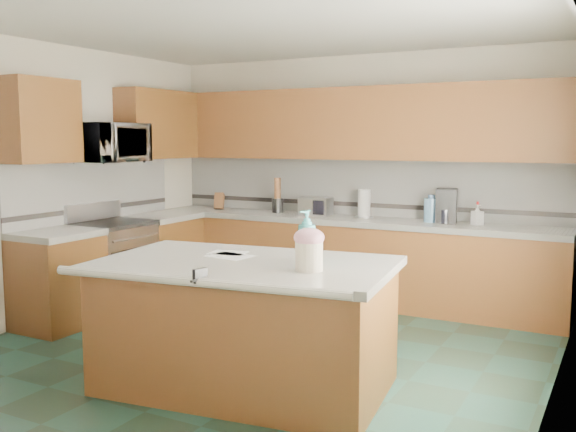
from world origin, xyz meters
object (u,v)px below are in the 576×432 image
Objects in this scene: island_top at (245,265)px; knife_block at (219,201)px; toaster_oven at (316,206)px; treat_jar at (309,256)px; coffee_maker at (447,206)px; island_base at (246,329)px; soap_bottle_island at (307,236)px.

knife_block is at bearing 120.08° from island_top.
toaster_oven is at bearing 98.37° from island_top.
treat_jar is at bearing -69.31° from knife_block.
treat_jar is 0.55× the size of toaster_oven.
island_top is at bearing -115.44° from coffee_maker.
knife_block reaches higher than treat_jar.
coffee_maker is (1.47, 0.03, 0.08)m from toaster_oven.
island_base is 0.46m from island_top.
soap_bottle_island is 1.04× the size of coffee_maker.
island_top is 2.82m from toaster_oven.
toaster_oven is (-1.31, 2.81, 0.00)m from treat_jar.
island_base is at bearing -144.45° from soap_bottle_island.
knife_block reaches higher than island_base.
soap_bottle_island reaches higher than island_top.
coffee_maker is (0.30, 2.59, -0.01)m from soap_bottle_island.
soap_bottle_island is (-0.14, 0.25, 0.09)m from treat_jar.
toaster_oven reaches higher than island_base.
coffee_maker is (2.78, 0.03, 0.08)m from knife_block.
treat_jar is at bearing -17.22° from island_base.
island_top is 2.84m from coffee_maker.
knife_block is 2.78m from coffee_maker.
soap_bottle_island is 2.81m from toaster_oven.
soap_bottle_island is 2.61m from coffee_maker.
soap_bottle_island reaches higher than knife_block.
island_top is at bearing 0.00° from island_base.
island_top is 5.62× the size of soap_bottle_island.
coffee_maker is at bearing 102.30° from treat_jar.
treat_jar reaches higher than island_top.
island_top is at bearing -74.94° from knife_block.
soap_bottle_island is at bearing 13.38° from island_top.
island_base is 5.70× the size of toaster_oven.
treat_jar is 3.10m from toaster_oven.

